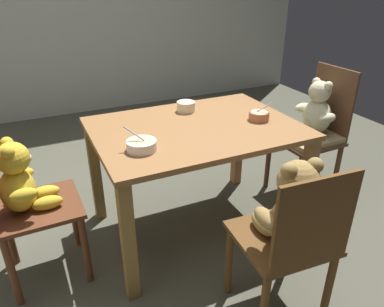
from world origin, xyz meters
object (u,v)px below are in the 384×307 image
at_px(porridge_bowl_cream_far_center, 186,106).
at_px(teddy_chair_near_left, 22,192).
at_px(porridge_bowl_terracotta_near_right, 259,116).
at_px(teddy_chair_near_front, 292,220).
at_px(dining_table, 196,143).
at_px(teddy_chair_near_right, 313,122).
at_px(porridge_bowl_white_near_left, 142,145).

bearing_deg(porridge_bowl_cream_far_center, teddy_chair_near_left, -164.91).
bearing_deg(porridge_bowl_terracotta_near_right, teddy_chair_near_front, -113.46).
bearing_deg(dining_table, teddy_chair_near_right, 3.38).
bearing_deg(teddy_chair_near_left, dining_table, -0.08).
bearing_deg(teddy_chair_near_left, porridge_bowl_cream_far_center, 13.68).
height_order(teddy_chair_near_left, teddy_chair_near_right, teddy_chair_near_right).
xyz_separation_m(porridge_bowl_white_near_left, porridge_bowl_terracotta_near_right, (0.75, 0.10, 0.00)).
relative_size(teddy_chair_near_left, porridge_bowl_cream_far_center, 7.14).
bearing_deg(porridge_bowl_white_near_left, teddy_chair_near_right, 9.72).
relative_size(teddy_chair_near_left, teddy_chair_near_front, 0.97).
bearing_deg(porridge_bowl_terracotta_near_right, porridge_bowl_cream_far_center, 135.84).
bearing_deg(dining_table, teddy_chair_near_left, -178.68).
bearing_deg(teddy_chair_near_front, teddy_chair_near_right, -42.13).
relative_size(teddy_chair_near_left, porridge_bowl_terracotta_near_right, 6.79).
xyz_separation_m(teddy_chair_near_right, porridge_bowl_white_near_left, (-1.31, -0.22, 0.18)).
relative_size(teddy_chair_near_front, porridge_bowl_white_near_left, 5.68).
bearing_deg(porridge_bowl_cream_far_center, dining_table, -101.62).
bearing_deg(dining_table, teddy_chair_near_front, -84.95).
xyz_separation_m(teddy_chair_near_left, porridge_bowl_white_near_left, (0.57, -0.15, 0.20)).
bearing_deg(porridge_bowl_terracotta_near_right, teddy_chair_near_right, 12.77).
bearing_deg(teddy_chair_near_front, teddy_chair_near_left, 56.98).
bearing_deg(porridge_bowl_cream_far_center, porridge_bowl_terracotta_near_right, -44.16).
xyz_separation_m(teddy_chair_near_left, teddy_chair_near_front, (1.01, -0.76, 0.03)).
xyz_separation_m(teddy_chair_near_right, porridge_bowl_terracotta_near_right, (-0.56, -0.13, 0.18)).
relative_size(dining_table, porridge_bowl_white_near_left, 7.73).
bearing_deg(porridge_bowl_white_near_left, teddy_chair_near_front, -54.10).
xyz_separation_m(porridge_bowl_white_near_left, porridge_bowl_cream_far_center, (0.42, 0.41, 0.01)).
xyz_separation_m(teddy_chair_near_right, teddy_chair_near_front, (-0.87, -0.83, 0.01)).
height_order(teddy_chair_near_front, porridge_bowl_white_near_left, teddy_chair_near_front).
distance_m(dining_table, teddy_chair_near_front, 0.78).
distance_m(teddy_chair_near_left, porridge_bowl_white_near_left, 0.62).
height_order(dining_table, teddy_chair_near_front, teddy_chair_near_front).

